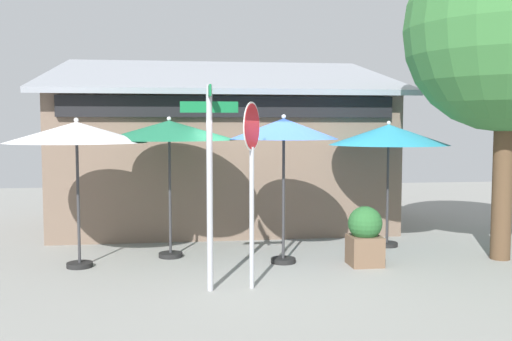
{
  "coord_description": "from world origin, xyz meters",
  "views": [
    {
      "loc": [
        -1.54,
        -9.27,
        2.42
      ],
      "look_at": [
        -0.16,
        1.2,
        1.6
      ],
      "focal_mm": 40.25,
      "sensor_mm": 36.0,
      "label": 1
    }
  ],
  "objects_px": {
    "sidewalk_planter": "(365,235)",
    "patio_umbrella_royal_blue_right": "(284,131)",
    "stop_sign": "(252,161)",
    "patio_umbrella_ivory_left": "(77,134)",
    "street_sign_post": "(210,166)",
    "patio_umbrella_teal_far_right": "(389,136)",
    "patio_umbrella_forest_green_center": "(169,131)"
  },
  "relations": [
    {
      "from": "patio_umbrella_ivory_left",
      "to": "sidewalk_planter",
      "type": "distance_m",
      "value": 5.24
    },
    {
      "from": "patio_umbrella_royal_blue_right",
      "to": "patio_umbrella_teal_far_right",
      "type": "bearing_deg",
      "value": 25.33
    },
    {
      "from": "street_sign_post",
      "to": "stop_sign",
      "type": "bearing_deg",
      "value": 4.81
    },
    {
      "from": "patio_umbrella_ivory_left",
      "to": "patio_umbrella_royal_blue_right",
      "type": "xyz_separation_m",
      "value": [
        3.53,
        -0.14,
        0.05
      ]
    },
    {
      "from": "patio_umbrella_teal_far_right",
      "to": "sidewalk_planter",
      "type": "xyz_separation_m",
      "value": [
        -0.94,
        -1.47,
        -1.7
      ]
    },
    {
      "from": "street_sign_post",
      "to": "stop_sign",
      "type": "xyz_separation_m",
      "value": [
        0.62,
        0.05,
        0.07
      ]
    },
    {
      "from": "patio_umbrella_royal_blue_right",
      "to": "sidewalk_planter",
      "type": "distance_m",
      "value": 2.3
    },
    {
      "from": "street_sign_post",
      "to": "patio_umbrella_teal_far_right",
      "type": "distance_m",
      "value": 4.57
    },
    {
      "from": "patio_umbrella_ivory_left",
      "to": "patio_umbrella_forest_green_center",
      "type": "bearing_deg",
      "value": 20.14
    },
    {
      "from": "stop_sign",
      "to": "patio_umbrella_ivory_left",
      "type": "relative_size",
      "value": 1.08
    },
    {
      "from": "street_sign_post",
      "to": "patio_umbrella_ivory_left",
      "type": "relative_size",
      "value": 1.18
    },
    {
      "from": "patio_umbrella_ivory_left",
      "to": "patio_umbrella_royal_blue_right",
      "type": "distance_m",
      "value": 3.53
    },
    {
      "from": "stop_sign",
      "to": "patio_umbrella_royal_blue_right",
      "type": "height_order",
      "value": "stop_sign"
    },
    {
      "from": "street_sign_post",
      "to": "patio_umbrella_teal_far_right",
      "type": "height_order",
      "value": "street_sign_post"
    },
    {
      "from": "sidewalk_planter",
      "to": "patio_umbrella_royal_blue_right",
      "type": "bearing_deg",
      "value": 164.99
    },
    {
      "from": "stop_sign",
      "to": "sidewalk_planter",
      "type": "bearing_deg",
      "value": 28.27
    },
    {
      "from": "stop_sign",
      "to": "street_sign_post",
      "type": "bearing_deg",
      "value": -175.19
    },
    {
      "from": "street_sign_post",
      "to": "patio_umbrella_teal_far_right",
      "type": "relative_size",
      "value": 1.19
    },
    {
      "from": "street_sign_post",
      "to": "patio_umbrella_royal_blue_right",
      "type": "bearing_deg",
      "value": 48.66
    },
    {
      "from": "street_sign_post",
      "to": "patio_umbrella_forest_green_center",
      "type": "height_order",
      "value": "street_sign_post"
    },
    {
      "from": "patio_umbrella_teal_far_right",
      "to": "patio_umbrella_forest_green_center",
      "type": "bearing_deg",
      "value": -174.76
    },
    {
      "from": "patio_umbrella_forest_green_center",
      "to": "patio_umbrella_teal_far_right",
      "type": "height_order",
      "value": "patio_umbrella_forest_green_center"
    },
    {
      "from": "street_sign_post",
      "to": "patio_umbrella_forest_green_center",
      "type": "relative_size",
      "value": 1.16
    },
    {
      "from": "patio_umbrella_royal_blue_right",
      "to": "sidewalk_planter",
      "type": "height_order",
      "value": "patio_umbrella_royal_blue_right"
    },
    {
      "from": "stop_sign",
      "to": "patio_umbrella_teal_far_right",
      "type": "relative_size",
      "value": 1.1
    },
    {
      "from": "sidewalk_planter",
      "to": "stop_sign",
      "type": "bearing_deg",
      "value": -151.73
    },
    {
      "from": "patio_umbrella_teal_far_right",
      "to": "sidewalk_planter",
      "type": "distance_m",
      "value": 2.43
    },
    {
      "from": "street_sign_post",
      "to": "patio_umbrella_forest_green_center",
      "type": "xyz_separation_m",
      "value": [
        -0.62,
        2.27,
        0.49
      ]
    },
    {
      "from": "street_sign_post",
      "to": "patio_umbrella_royal_blue_right",
      "type": "height_order",
      "value": "street_sign_post"
    },
    {
      "from": "patio_umbrella_ivory_left",
      "to": "patio_umbrella_forest_green_center",
      "type": "relative_size",
      "value": 0.99
    },
    {
      "from": "patio_umbrella_forest_green_center",
      "to": "patio_umbrella_ivory_left",
      "type": "bearing_deg",
      "value": -159.86
    },
    {
      "from": "stop_sign",
      "to": "sidewalk_planter",
      "type": "height_order",
      "value": "stop_sign"
    }
  ]
}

